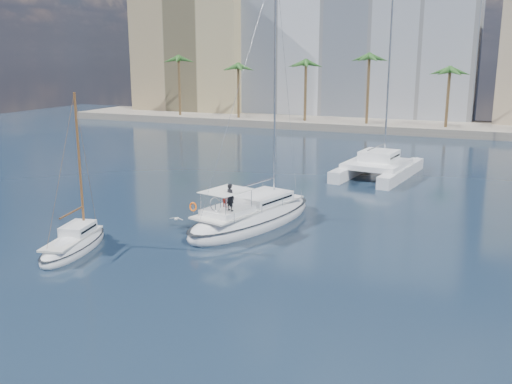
% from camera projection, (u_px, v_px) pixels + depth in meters
% --- Properties ---
extents(ground, '(160.00, 160.00, 0.00)m').
position_uv_depth(ground, '(263.00, 245.00, 35.70)').
color(ground, black).
rests_on(ground, ground).
extents(quay, '(120.00, 14.00, 1.20)m').
position_uv_depth(quay, '(409.00, 126.00, 90.15)').
color(quay, gray).
rests_on(quay, ground).
extents(building_modern, '(42.00, 16.00, 28.00)m').
position_uv_depth(building_modern, '(356.00, 41.00, 102.30)').
color(building_modern, white).
rests_on(building_modern, ground).
extents(building_tan_left, '(22.00, 14.00, 22.00)m').
position_uv_depth(building_tan_left, '(198.00, 58.00, 110.80)').
color(building_tan_left, tan).
rests_on(building_tan_left, ground).
extents(palm_left, '(3.60, 3.60, 12.30)m').
position_uv_depth(palm_left, '(206.00, 63.00, 97.20)').
color(palm_left, brown).
rests_on(palm_left, ground).
extents(palm_centre, '(3.60, 3.60, 12.30)m').
position_uv_depth(palm_centre, '(409.00, 64.00, 84.30)').
color(palm_centre, brown).
rests_on(palm_centre, ground).
extents(main_sloop, '(7.02, 13.20, 18.70)m').
position_uv_depth(main_sloop, '(252.00, 217.00, 39.92)').
color(main_sloop, white).
rests_on(main_sloop, ground).
extents(small_sloop, '(3.62, 7.28, 10.03)m').
position_uv_depth(small_sloop, '(74.00, 244.00, 34.66)').
color(small_sloop, white).
rests_on(small_sloop, ground).
extents(catamaran, '(7.26, 12.33, 17.10)m').
position_uv_depth(catamaran, '(378.00, 165.00, 55.84)').
color(catamaran, white).
rests_on(catamaran, ground).
extents(seagull, '(1.06, 0.45, 0.19)m').
position_uv_depth(seagull, '(176.00, 219.00, 39.32)').
color(seagull, silver).
rests_on(seagull, ground).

